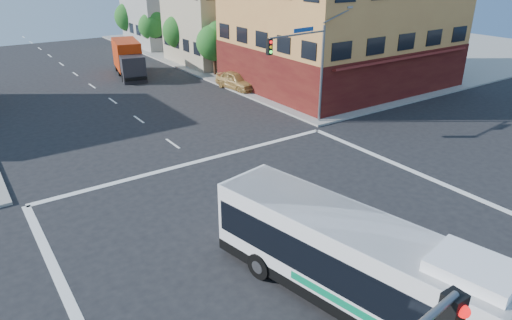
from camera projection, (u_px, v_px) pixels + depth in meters
ground at (299, 234)px, 20.15m from camera, size 120.00×120.00×0.00m
sidewalk_ne at (333, 44)px, 64.63m from camera, size 50.00×50.00×0.15m
corner_building_ne at (341, 21)px, 42.05m from camera, size 18.10×15.44×14.00m
building_east_near at (227, 21)px, 52.73m from camera, size 12.06×10.06×9.00m
building_east_far at (174, 7)px, 63.08m from camera, size 12.06×10.06×10.00m
signal_mast_ne at (306, 58)px, 30.84m from camera, size 7.91×1.13×8.07m
street_tree_a at (215, 40)px, 45.91m from camera, size 3.60×3.60×5.53m
street_tree_b at (180, 30)px, 51.87m from camera, size 3.80×3.80×5.79m
street_tree_c at (153, 25)px, 58.02m from camera, size 3.40×3.40×5.29m
street_tree_d at (130, 15)px, 63.88m from camera, size 4.00×4.00×6.03m
transit_bus at (371, 270)px, 14.99m from camera, size 4.91×12.43×3.60m
box_truck at (129, 59)px, 46.70m from camera, size 3.76×7.98×3.46m
parked_car at (237, 80)px, 42.15m from camera, size 2.37×4.98×1.64m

